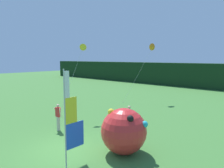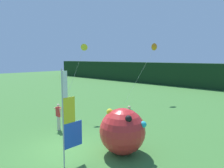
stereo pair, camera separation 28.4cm
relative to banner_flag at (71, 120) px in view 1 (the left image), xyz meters
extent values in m
plane|color=#3D7533|center=(-1.67, 0.83, -2.07)|extent=(120.00, 120.00, 0.00)
cube|color=black|center=(-1.67, 29.03, -0.11)|extent=(80.00, 2.40, 3.92)
cylinder|color=#B7B7BC|center=(0.00, -0.29, 0.09)|extent=(0.06, 0.06, 4.32)
cube|color=blue|center=(0.00, 0.22, -0.72)|extent=(0.02, 0.97, 1.15)
cube|color=yellow|center=(0.00, 0.04, 0.44)|extent=(0.02, 0.60, 1.15)
cube|color=white|center=(0.00, -0.15, 1.59)|extent=(0.02, 0.23, 1.15)
cylinder|color=#B7B2A3|center=(-4.37, 2.25, -1.60)|extent=(0.22, 0.22, 0.94)
cube|color=red|center=(-4.37, 2.25, -0.82)|extent=(0.36, 0.20, 0.62)
sphere|color=beige|center=(-4.37, 2.25, -0.39)|extent=(0.20, 0.20, 0.20)
cylinder|color=beige|center=(-4.60, 2.31, -0.74)|extent=(0.09, 0.48, 0.42)
cylinder|color=beige|center=(-4.14, 2.25, -0.84)|extent=(0.09, 0.14, 0.56)
cylinder|color=black|center=(-0.77, 5.19, -1.62)|extent=(0.22, 0.22, 0.90)
cube|color=#2D8E4C|center=(-0.77, 5.19, -0.87)|extent=(0.36, 0.20, 0.60)
sphere|color=beige|center=(-0.77, 5.19, -0.45)|extent=(0.20, 0.20, 0.20)
cylinder|color=beige|center=(-1.00, 5.25, -0.80)|extent=(0.09, 0.48, 0.42)
cylinder|color=beige|center=(-0.54, 5.19, -0.90)|extent=(0.09, 0.14, 0.56)
sphere|color=red|center=(0.93, 2.52, -0.92)|extent=(2.29, 2.29, 2.29)
sphere|color=yellow|center=(0.36, 2.20, 0.02)|extent=(0.32, 0.32, 0.32)
sphere|color=black|center=(1.61, 2.15, -0.07)|extent=(0.32, 0.32, 0.32)
sphere|color=#23B2C6|center=(1.91, 2.89, -0.45)|extent=(0.32, 0.32, 0.32)
cylinder|color=brown|center=(-6.79, 11.96, -2.03)|extent=(0.03, 0.03, 0.08)
cylinder|color=silver|center=(-5.96, 13.50, 0.91)|extent=(1.68, 3.10, 5.96)
cone|color=orange|center=(-5.13, 15.04, 3.89)|extent=(0.56, 0.85, 0.80)
cylinder|color=brown|center=(-7.14, 4.14, -2.03)|extent=(0.03, 0.03, 0.08)
cylinder|color=silver|center=(-6.63, 5.03, 0.74)|extent=(1.04, 1.79, 5.61)
cone|color=yellow|center=(-6.12, 5.91, 3.54)|extent=(0.51, 0.62, 0.58)
camera|label=1|loc=(7.33, -5.44, 2.69)|focal=34.03mm
camera|label=2|loc=(7.53, -5.24, 2.69)|focal=34.03mm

